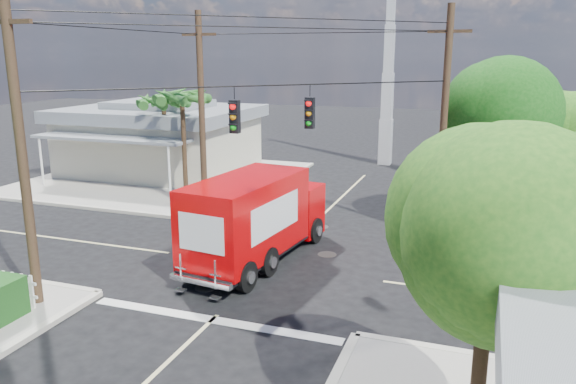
% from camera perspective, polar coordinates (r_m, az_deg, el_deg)
% --- Properties ---
extents(ground, '(120.00, 120.00, 0.00)m').
position_cam_1_polar(ground, '(19.71, -1.96, -7.54)').
color(ground, black).
rests_on(ground, ground).
extents(sidewalk_ne, '(14.12, 14.12, 0.14)m').
position_cam_1_polar(sidewalk_ne, '(29.12, 27.02, -1.84)').
color(sidewalk_ne, '#9F9A8F').
rests_on(sidewalk_ne, ground).
extents(sidewalk_nw, '(14.12, 14.12, 0.14)m').
position_cam_1_polar(sidewalk_nw, '(33.80, -12.45, 1.37)').
color(sidewalk_nw, '#9F9A8F').
rests_on(sidewalk_nw, ground).
extents(road_markings, '(32.00, 32.00, 0.01)m').
position_cam_1_polar(road_markings, '(18.45, -3.66, -9.09)').
color(road_markings, beige).
rests_on(road_markings, ground).
extents(building_nw, '(10.80, 10.20, 4.30)m').
position_cam_1_polar(building_nw, '(35.33, -12.83, 5.43)').
color(building_nw, beige).
rests_on(building_nw, sidewalk_nw).
extents(radio_tower, '(0.80, 0.80, 17.00)m').
position_cam_1_polar(radio_tower, '(37.61, 10.14, 11.29)').
color(radio_tower, silver).
rests_on(radio_tower, ground).
extents(tree_ne_front, '(4.21, 4.14, 6.66)m').
position_cam_1_polar(tree_ne_front, '(23.94, 20.67, 7.17)').
color(tree_ne_front, '#422D1C').
rests_on(tree_ne_front, sidewalk_ne).
extents(tree_ne_back, '(3.77, 3.66, 5.82)m').
position_cam_1_polar(tree_ne_back, '(26.36, 26.18, 5.91)').
color(tree_ne_back, '#422D1C').
rests_on(tree_ne_back, sidewalk_ne).
extents(tree_se, '(3.67, 3.54, 5.62)m').
position_cam_1_polar(tree_se, '(10.31, 20.00, -4.78)').
color(tree_se, '#422D1C').
rests_on(tree_se, sidewalk_se).
extents(palm_nw_front, '(3.01, 3.08, 5.59)m').
position_cam_1_polar(palm_nw_front, '(28.48, -10.72, 9.30)').
color(palm_nw_front, '#422D1C').
rests_on(palm_nw_front, sidewalk_nw).
extents(palm_nw_back, '(3.01, 3.08, 5.19)m').
position_cam_1_polar(palm_nw_back, '(30.82, -12.54, 8.85)').
color(palm_nw_back, '#422D1C').
rests_on(palm_nw_back, sidewalk_nw).
extents(utility_poles, '(12.00, 10.68, 9.00)m').
position_cam_1_polar(utility_poles, '(20.60, -4.56, 6.80)').
color(utility_poles, '#473321').
rests_on(utility_poles, ground).
extents(vending_boxes, '(1.90, 0.50, 1.10)m').
position_cam_1_polar(vending_boxes, '(24.15, 18.19, -2.47)').
color(vending_boxes, red).
rests_on(vending_boxes, sidewalk_ne).
extents(delivery_truck, '(3.11, 7.48, 3.15)m').
position_cam_1_polar(delivery_truck, '(19.72, -3.25, -2.63)').
color(delivery_truck, black).
rests_on(delivery_truck, ground).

